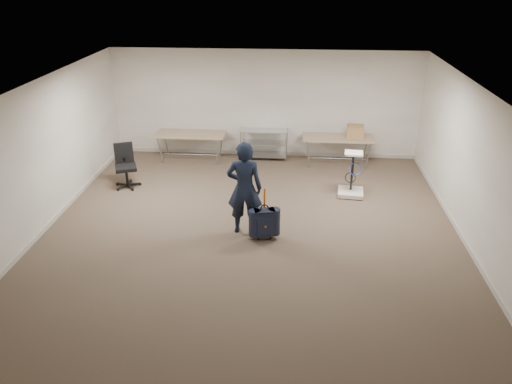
{
  "coord_description": "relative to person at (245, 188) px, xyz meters",
  "views": [
    {
      "loc": [
        0.76,
        -8.25,
        4.74
      ],
      "look_at": [
        0.09,
        0.3,
        0.8
      ],
      "focal_mm": 35.0,
      "sensor_mm": 36.0,
      "label": 1
    }
  ],
  "objects": [
    {
      "name": "folding_table_right",
      "position": [
        2.02,
        3.75,
        -0.24
      ],
      "size": [
        1.8,
        0.75,
        0.73
      ],
      "color": "#9E7E61",
      "rests_on": "ground"
    },
    {
      "name": "equipment_cart",
      "position": [
        2.2,
        1.85,
        -0.65
      ],
      "size": [
        0.61,
        0.61,
        1.02
      ],
      "color": "silver",
      "rests_on": "ground"
    },
    {
      "name": "person",
      "position": [
        0.0,
        0.0,
        0.0
      ],
      "size": [
        0.67,
        0.44,
        1.83
      ],
      "primitive_type": "imported",
      "rotation": [
        0.0,
        0.0,
        3.14
      ],
      "color": "black",
      "rests_on": "ground"
    },
    {
      "name": "cardboard_box",
      "position": [
        2.43,
        3.78,
        -0.03
      ],
      "size": [
        0.44,
        0.34,
        0.31
      ],
      "primitive_type": "cube",
      "rotation": [
        0.0,
        0.0,
        -0.08
      ],
      "color": "#9E7E49",
      "rests_on": "folding_table_right"
    },
    {
      "name": "office_chair",
      "position": [
        -2.95,
        1.95,
        -0.61
      ],
      "size": [
        0.61,
        0.62,
        1.01
      ],
      "color": "black",
      "rests_on": "ground"
    },
    {
      "name": "ground",
      "position": [
        0.12,
        -0.2,
        -0.92
      ],
      "size": [
        9.0,
        9.0,
        0.0
      ],
      "primitive_type": "plane",
      "color": "#413327",
      "rests_on": "ground"
    },
    {
      "name": "room_shell",
      "position": [
        0.12,
        1.18,
        -0.87
      ],
      "size": [
        8.0,
        9.0,
        9.0
      ],
      "color": "beige",
      "rests_on": "ground"
    },
    {
      "name": "folding_table_left",
      "position": [
        -1.78,
        3.75,
        -0.24
      ],
      "size": [
        1.8,
        0.75,
        0.73
      ],
      "color": "#9E7E61",
      "rests_on": "ground"
    },
    {
      "name": "suitcase",
      "position": [
        0.39,
        -0.27,
        -0.56
      ],
      "size": [
        0.42,
        0.3,
        1.04
      ],
      "color": "#161931",
      "rests_on": "ground"
    },
    {
      "name": "wire_shelf",
      "position": [
        0.12,
        4.0,
        -0.48
      ],
      "size": [
        1.22,
        0.47,
        0.8
      ],
      "color": "silver",
      "rests_on": "ground"
    }
  ]
}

